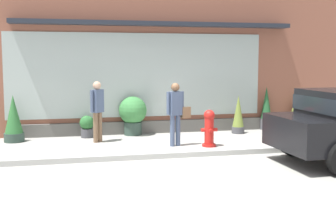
{
  "coord_description": "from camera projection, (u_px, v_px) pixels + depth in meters",
  "views": [
    {
      "loc": [
        -2.31,
        -9.09,
        2.13
      ],
      "look_at": [
        -0.04,
        1.2,
        1.0
      ],
      "focal_mm": 45.3,
      "sensor_mm": 36.0,
      "label": 1
    }
  ],
  "objects": [
    {
      "name": "ground_plane",
      "position": [
        181.0,
        155.0,
        9.55
      ],
      "size": [
        60.0,
        60.0,
        0.0
      ],
      "primitive_type": "plane",
      "color": "#9E9B93"
    },
    {
      "name": "curb_strip",
      "position": [
        183.0,
        154.0,
        9.35
      ],
      "size": [
        14.0,
        0.24,
        0.12
      ],
      "primitive_type": "cube",
      "color": "#B2B2AD",
      "rests_on": "ground_plane"
    },
    {
      "name": "storefront",
      "position": [
        154.0,
        53.0,
        12.39
      ],
      "size": [
        14.0,
        0.81,
        4.73
      ],
      "color": "#935642",
      "rests_on": "ground_plane"
    },
    {
      "name": "fire_hydrant",
      "position": [
        209.0,
        128.0,
        10.43
      ],
      "size": [
        0.41,
        0.38,
        0.91
      ],
      "color": "red",
      "rests_on": "ground_plane"
    },
    {
      "name": "pedestrian_with_handbag",
      "position": [
        176.0,
        110.0,
        10.44
      ],
      "size": [
        0.64,
        0.27,
        1.57
      ],
      "rotation": [
        0.0,
        0.0,
        0.26
      ],
      "color": "#475675",
      "rests_on": "ground_plane"
    },
    {
      "name": "pedestrian_passerby",
      "position": [
        97.0,
        107.0,
        10.93
      ],
      "size": [
        0.37,
        0.36,
        1.58
      ],
      "rotation": [
        0.0,
        0.0,
        0.76
      ],
      "color": "brown",
      "rests_on": "ground_plane"
    },
    {
      "name": "potted_plant_corner_tall",
      "position": [
        14.0,
        119.0,
        11.01
      ],
      "size": [
        0.51,
        0.51,
        1.23
      ],
      "color": "#33473D",
      "rests_on": "ground_plane"
    },
    {
      "name": "potted_plant_doorstep",
      "position": [
        133.0,
        113.0,
        12.03
      ],
      "size": [
        0.79,
        0.79,
        1.1
      ],
      "color": "#33473D",
      "rests_on": "ground_plane"
    },
    {
      "name": "potted_plant_low_front",
      "position": [
        266.0,
        109.0,
        12.98
      ],
      "size": [
        0.37,
        0.37,
        1.32
      ],
      "color": "#4C4C51",
      "rests_on": "ground_plane"
    },
    {
      "name": "potted_plant_trailing_edge",
      "position": [
        238.0,
        115.0,
        12.3
      ],
      "size": [
        0.37,
        0.37,
        1.11
      ],
      "color": "#4C4C51",
      "rests_on": "ground_plane"
    },
    {
      "name": "potted_plant_window_center",
      "position": [
        87.0,
        126.0,
        11.64
      ],
      "size": [
        0.39,
        0.39,
        0.61
      ],
      "color": "#4C4C51",
      "rests_on": "ground_plane"
    },
    {
      "name": "potted_plant_window_left",
      "position": [
        301.0,
        115.0,
        13.08
      ],
      "size": [
        0.55,
        0.55,
        0.81
      ],
      "color": "#4C4C51",
      "rests_on": "ground_plane"
    }
  ]
}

